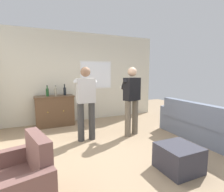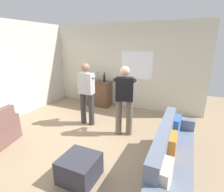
# 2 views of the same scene
# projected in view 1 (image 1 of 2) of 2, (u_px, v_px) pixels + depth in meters

# --- Properties ---
(ground) EXTENTS (10.40, 10.40, 0.00)m
(ground) POSITION_uv_depth(u_px,v_px,m) (118.00, 152.00, 3.45)
(ground) COLOR #9E8466
(wall_back_with_window) EXTENTS (5.20, 0.15, 2.80)m
(wall_back_with_window) POSITION_uv_depth(u_px,v_px,m) (82.00, 77.00, 5.67)
(wall_back_with_window) COLOR beige
(wall_back_with_window) RESTS_ON ground
(couch) EXTENTS (0.57, 2.35, 0.89)m
(couch) POSITION_uv_depth(u_px,v_px,m) (202.00, 127.00, 3.92)
(couch) COLOR slate
(couch) RESTS_ON ground
(armchair) EXTENTS (0.83, 1.00, 0.85)m
(armchair) POSITION_uv_depth(u_px,v_px,m) (19.00, 187.00, 1.94)
(armchair) COLOR brown
(armchair) RESTS_ON ground
(sideboard_cabinet) EXTENTS (1.10, 0.49, 0.89)m
(sideboard_cabinet) POSITION_uv_depth(u_px,v_px,m) (55.00, 111.00, 5.09)
(sideboard_cabinet) COLOR brown
(sideboard_cabinet) RESTS_ON ground
(bottle_wine_green) EXTENTS (0.08, 0.08, 0.30)m
(bottle_wine_green) POSITION_uv_depth(u_px,v_px,m) (56.00, 92.00, 5.07)
(bottle_wine_green) COLOR gray
(bottle_wine_green) RESTS_ON sideboard_cabinet
(bottle_liquor_amber) EXTENTS (0.08, 0.08, 0.31)m
(bottle_liquor_amber) POSITION_uv_depth(u_px,v_px,m) (47.00, 92.00, 4.93)
(bottle_liquor_amber) COLOR #1E4C23
(bottle_liquor_amber) RESTS_ON sideboard_cabinet
(bottle_spirits_clear) EXTENTS (0.08, 0.08, 0.33)m
(bottle_spirits_clear) POSITION_uv_depth(u_px,v_px,m) (65.00, 91.00, 5.19)
(bottle_spirits_clear) COLOR black
(bottle_spirits_clear) RESTS_ON sideboard_cabinet
(ottoman) EXTENTS (0.59, 0.59, 0.41)m
(ottoman) POSITION_uv_depth(u_px,v_px,m) (178.00, 158.00, 2.78)
(ottoman) COLOR #33333D
(ottoman) RESTS_ON ground
(person_standing_left) EXTENTS (0.56, 0.48, 1.68)m
(person_standing_left) POSITION_uv_depth(u_px,v_px,m) (86.00, 100.00, 3.95)
(person_standing_left) COLOR #383838
(person_standing_left) RESTS_ON ground
(person_standing_right) EXTENTS (0.54, 0.52, 1.68)m
(person_standing_right) POSITION_uv_depth(u_px,v_px,m) (131.00, 98.00, 4.29)
(person_standing_right) COLOR #6B6051
(person_standing_right) RESTS_ON ground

